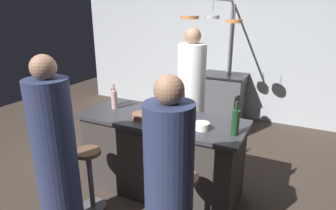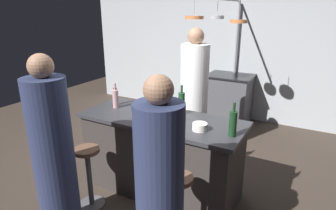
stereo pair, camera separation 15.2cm
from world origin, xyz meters
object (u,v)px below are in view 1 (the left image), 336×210
at_px(guest_left, 56,160).
at_px(pepper_mill, 114,97).
at_px(bar_stool_right, 183,206).
at_px(wine_bottle_green, 182,103).
at_px(wine_glass_near_right_guest, 177,112).
at_px(wine_bottle_rose, 114,99).
at_px(mixing_bowl_blue, 164,111).
at_px(mixing_bowl_wooden, 141,116).
at_px(chef, 191,99).
at_px(stove_range, 222,98).
at_px(guest_right, 169,196).
at_px(bar_stool_left, 90,177).
at_px(mixing_bowl_ceramic, 202,126).
at_px(wine_bottle_red, 235,122).
at_px(wine_glass_near_left_guest, 152,103).

bearing_deg(guest_left, pepper_mill, 100.69).
bearing_deg(bar_stool_right, wine_bottle_green, 114.99).
height_order(guest_left, wine_bottle_green, guest_left).
xyz_separation_m(pepper_mill, wine_glass_near_right_guest, (0.91, -0.15, 0.00)).
bearing_deg(bar_stool_right, wine_glass_near_right_guest, 119.67).
distance_m(bar_stool_right, wine_bottle_rose, 1.48).
distance_m(mixing_bowl_blue, mixing_bowl_wooden, 0.27).
relative_size(pepper_mill, wine_bottle_rose, 0.70).
bearing_deg(wine_glass_near_right_guest, chef, 103.28).
xyz_separation_m(guest_left, mixing_bowl_blue, (0.48, 1.11, 0.16)).
relative_size(guest_left, wine_glass_near_right_guest, 11.56).
xyz_separation_m(stove_range, guest_right, (0.57, -3.46, 0.31)).
bearing_deg(mixing_bowl_wooden, bar_stool_left, -123.79).
xyz_separation_m(pepper_mill, mixing_bowl_ceramic, (1.21, -0.22, -0.07)).
relative_size(wine_bottle_red, wine_bottle_rose, 1.09).
bearing_deg(wine_bottle_green, guest_left, -117.48).
bearing_deg(guest_right, bar_stool_left, 160.40).
distance_m(wine_glass_near_left_guest, mixing_bowl_ceramic, 0.72).
relative_size(bar_stool_right, bar_stool_left, 1.00).
distance_m(wine_bottle_green, wine_bottle_rose, 0.80).
xyz_separation_m(guest_left, mixing_bowl_ceramic, (0.99, 0.91, 0.15)).
bearing_deg(stove_range, wine_bottle_rose, -104.87).
bearing_deg(wine_glass_near_left_guest, wine_bottle_rose, -168.21).
height_order(chef, guest_right, chef).
bearing_deg(guest_right, stove_range, 99.43).
bearing_deg(wine_bottle_green, pepper_mill, -173.87).
distance_m(mixing_bowl_ceramic, mixing_bowl_wooden, 0.68).
bearing_deg(bar_stool_right, mixing_bowl_blue, 127.38).
relative_size(stove_range, mixing_bowl_wooden, 4.55).
distance_m(wine_glass_near_left_guest, mixing_bowl_wooden, 0.26).
height_order(stove_range, wine_bottle_green, wine_bottle_green).
bearing_deg(wine_bottle_red, bar_stool_right, -117.93).
bearing_deg(stove_range, guest_right, -80.57).
relative_size(pepper_mill, wine_glass_near_left_guest, 1.44).
xyz_separation_m(chef, pepper_mill, (-0.67, -0.85, 0.17)).
height_order(bar_stool_right, mixing_bowl_blue, mixing_bowl_blue).
xyz_separation_m(wine_bottle_green, mixing_bowl_wooden, (-0.32, -0.33, -0.10)).
height_order(wine_glass_near_left_guest, mixing_bowl_ceramic, wine_glass_near_left_guest).
bearing_deg(mixing_bowl_blue, wine_glass_near_left_guest, 166.94).
xyz_separation_m(wine_glass_near_right_guest, mixing_bowl_wooden, (-0.38, -0.09, -0.07)).
height_order(guest_left, wine_glass_near_left_guest, guest_left).
xyz_separation_m(pepper_mill, mixing_bowl_wooden, (0.53, -0.24, -0.07)).
distance_m(stove_range, wine_glass_near_right_guest, 2.56).
xyz_separation_m(bar_stool_right, mixing_bowl_wooden, (-0.71, 0.49, 0.56)).
bearing_deg(mixing_bowl_wooden, pepper_mill, 155.35).
xyz_separation_m(bar_stool_right, guest_left, (-1.02, -0.40, 0.41)).
bearing_deg(chef, mixing_bowl_ceramic, -63.37).
bearing_deg(bar_stool_left, mixing_bowl_ceramic, 26.98).
bearing_deg(mixing_bowl_blue, mixing_bowl_ceramic, -20.92).
relative_size(chef, mixing_bowl_blue, 8.60).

